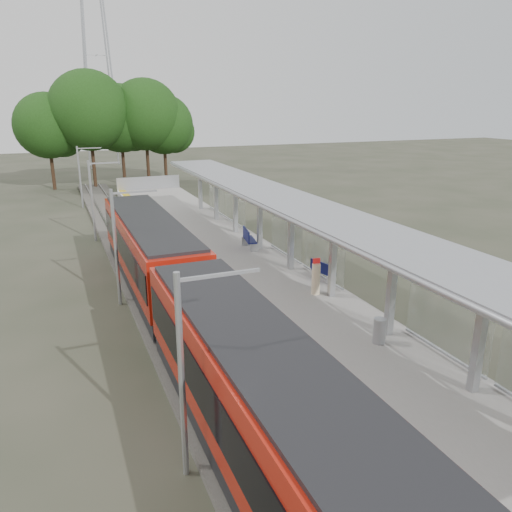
{
  "coord_description": "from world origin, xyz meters",
  "views": [
    {
      "loc": [
        -8.64,
        -3.35,
        9.01
      ],
      "look_at": [
        -0.39,
        16.74,
        2.3
      ],
      "focal_mm": 35.0,
      "sensor_mm": 36.0,
      "label": 1
    }
  ],
  "objects_px": {
    "bench_mid": "(322,270)",
    "bench_far": "(248,238)",
    "info_pillar_far": "(316,279)",
    "train": "(186,298)",
    "litter_bin": "(379,331)"
  },
  "relations": [
    {
      "from": "bench_mid",
      "to": "litter_bin",
      "type": "xyz_separation_m",
      "value": [
        -1.35,
        -6.37,
        -0.03
      ]
    },
    {
      "from": "train",
      "to": "litter_bin",
      "type": "xyz_separation_m",
      "value": [
        5.77,
        -4.02,
        -0.6
      ]
    },
    {
      "from": "info_pillar_far",
      "to": "bench_mid",
      "type": "bearing_deg",
      "value": 57.04
    },
    {
      "from": "litter_bin",
      "to": "train",
      "type": "bearing_deg",
      "value": 145.14
    },
    {
      "from": "bench_mid",
      "to": "bench_far",
      "type": "bearing_deg",
      "value": 88.98
    },
    {
      "from": "train",
      "to": "litter_bin",
      "type": "distance_m",
      "value": 7.06
    },
    {
      "from": "train",
      "to": "bench_mid",
      "type": "bearing_deg",
      "value": 18.24
    },
    {
      "from": "bench_mid",
      "to": "info_pillar_far",
      "type": "distance_m",
      "value": 1.86
    },
    {
      "from": "info_pillar_far",
      "to": "bench_far",
      "type": "bearing_deg",
      "value": 96.0
    },
    {
      "from": "bench_mid",
      "to": "bench_far",
      "type": "relative_size",
      "value": 0.79
    },
    {
      "from": "bench_far",
      "to": "info_pillar_far",
      "type": "bearing_deg",
      "value": -78.57
    },
    {
      "from": "train",
      "to": "info_pillar_far",
      "type": "bearing_deg",
      "value": 8.51
    },
    {
      "from": "bench_far",
      "to": "litter_bin",
      "type": "height_order",
      "value": "bench_far"
    },
    {
      "from": "train",
      "to": "bench_mid",
      "type": "distance_m",
      "value": 7.52
    },
    {
      "from": "bench_mid",
      "to": "bench_far",
      "type": "xyz_separation_m",
      "value": [
        -1.25,
        6.25,
        0.13
      ]
    }
  ]
}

